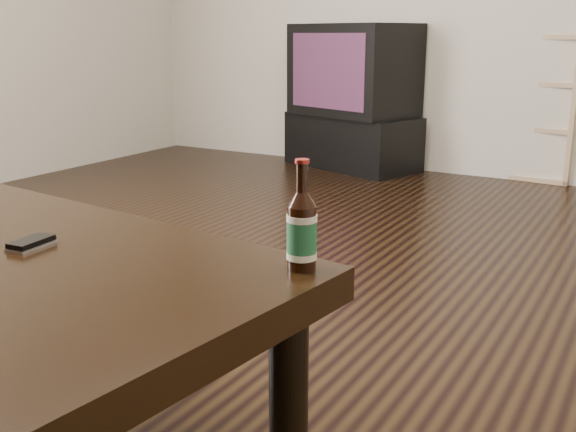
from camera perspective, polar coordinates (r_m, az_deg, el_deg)
The scene contains 6 objects.
floor at distance 2.25m, azimuth -8.36°, elevation -10.03°, with size 5.00×6.00×0.01m, color black.
tv_stand at distance 4.94m, azimuth 5.46°, elevation 6.33°, with size 0.95×0.48×0.38m, color black.
tv at distance 4.89m, azimuth 5.60°, elevation 12.20°, with size 0.97×0.77×0.63m.
bookshelf at distance 4.85m, azimuth 19.80°, elevation 10.91°, with size 0.71×0.38×1.27m.
beer_bottle at distance 1.27m, azimuth 1.17°, elevation -1.29°, with size 0.06×0.06×0.21m.
phone at distance 1.52m, azimuth -20.91°, elevation -2.16°, with size 0.06×0.10×0.02m.
Camera 1 is at (1.29, -1.58, 0.95)m, focal length 42.00 mm.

